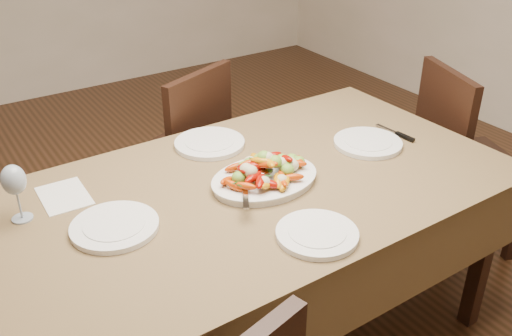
{
  "coord_description": "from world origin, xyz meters",
  "views": [
    {
      "loc": [
        -1.1,
        -1.68,
        1.77
      ],
      "look_at": [
        -0.15,
        -0.24,
        0.82
      ],
      "focal_mm": 40.0,
      "sensor_mm": 36.0,
      "label": 1
    }
  ],
  "objects_px": {
    "plate_left": "(115,227)",
    "plate_far": "(210,143)",
    "chair_far": "(172,159)",
    "plate_right": "(368,143)",
    "plate_near": "(317,234)",
    "chair_right": "(471,162)",
    "wine_glass": "(16,191)",
    "dining_table": "(256,268)",
    "serving_platter": "(265,181)"
  },
  "relations": [
    {
      "from": "chair_far",
      "to": "plate_far",
      "type": "xyz_separation_m",
      "value": [
        -0.04,
        -0.47,
        0.29
      ]
    },
    {
      "from": "chair_far",
      "to": "plate_left",
      "type": "height_order",
      "value": "chair_far"
    },
    {
      "from": "chair_right",
      "to": "wine_glass",
      "type": "xyz_separation_m",
      "value": [
        -1.98,
        0.22,
        0.39
      ]
    },
    {
      "from": "dining_table",
      "to": "wine_glass",
      "type": "bearing_deg",
      "value": 163.37
    },
    {
      "from": "plate_right",
      "to": "wine_glass",
      "type": "bearing_deg",
      "value": 170.44
    },
    {
      "from": "plate_far",
      "to": "plate_near",
      "type": "relative_size",
      "value": 1.1
    },
    {
      "from": "dining_table",
      "to": "plate_left",
      "type": "xyz_separation_m",
      "value": [
        -0.52,
        0.01,
        0.39
      ]
    },
    {
      "from": "plate_right",
      "to": "plate_near",
      "type": "relative_size",
      "value": 1.07
    },
    {
      "from": "serving_platter",
      "to": "plate_far",
      "type": "xyz_separation_m",
      "value": [
        -0.02,
        0.37,
        -0.0
      ]
    },
    {
      "from": "serving_platter",
      "to": "plate_near",
      "type": "relative_size",
      "value": 1.53
    },
    {
      "from": "serving_platter",
      "to": "plate_right",
      "type": "relative_size",
      "value": 1.42
    },
    {
      "from": "chair_far",
      "to": "chair_right",
      "type": "relative_size",
      "value": 1.0
    },
    {
      "from": "plate_left",
      "to": "plate_far",
      "type": "bearing_deg",
      "value": 32.98
    },
    {
      "from": "plate_right",
      "to": "wine_glass",
      "type": "distance_m",
      "value": 1.3
    },
    {
      "from": "chair_far",
      "to": "plate_near",
      "type": "relative_size",
      "value": 3.78
    },
    {
      "from": "plate_left",
      "to": "wine_glass",
      "type": "relative_size",
      "value": 1.33
    },
    {
      "from": "chair_right",
      "to": "plate_left",
      "type": "xyz_separation_m",
      "value": [
        -1.76,
        0.01,
        0.29
      ]
    },
    {
      "from": "wine_glass",
      "to": "plate_far",
      "type": "bearing_deg",
      "value": 9.66
    },
    {
      "from": "plate_left",
      "to": "plate_right",
      "type": "xyz_separation_m",
      "value": [
        1.05,
        -0.0,
        0.0
      ]
    },
    {
      "from": "serving_platter",
      "to": "wine_glass",
      "type": "height_order",
      "value": "wine_glass"
    },
    {
      "from": "serving_platter",
      "to": "plate_left",
      "type": "relative_size",
      "value": 1.41
    },
    {
      "from": "plate_right",
      "to": "plate_near",
      "type": "xyz_separation_m",
      "value": [
        -0.56,
        -0.37,
        0.0
      ]
    },
    {
      "from": "plate_far",
      "to": "wine_glass",
      "type": "relative_size",
      "value": 1.36
    },
    {
      "from": "serving_platter",
      "to": "plate_near",
      "type": "bearing_deg",
      "value": -97.39
    },
    {
      "from": "chair_far",
      "to": "plate_near",
      "type": "bearing_deg",
      "value": 63.89
    },
    {
      "from": "serving_platter",
      "to": "plate_right",
      "type": "bearing_deg",
      "value": 2.64
    },
    {
      "from": "plate_far",
      "to": "serving_platter",
      "type": "bearing_deg",
      "value": -87.65
    },
    {
      "from": "plate_right",
      "to": "plate_near",
      "type": "height_order",
      "value": "same"
    },
    {
      "from": "chair_right",
      "to": "plate_far",
      "type": "relative_size",
      "value": 3.42
    },
    {
      "from": "wine_glass",
      "to": "chair_far",
      "type": "bearing_deg",
      "value": 37.11
    },
    {
      "from": "chair_far",
      "to": "plate_left",
      "type": "relative_size",
      "value": 3.49
    },
    {
      "from": "chair_far",
      "to": "serving_platter",
      "type": "relative_size",
      "value": 2.48
    },
    {
      "from": "chair_right",
      "to": "plate_right",
      "type": "bearing_deg",
      "value": 108.97
    },
    {
      "from": "plate_left",
      "to": "wine_glass",
      "type": "bearing_deg",
      "value": 136.37
    },
    {
      "from": "chair_right",
      "to": "plate_near",
      "type": "bearing_deg",
      "value": 125.62
    },
    {
      "from": "plate_far",
      "to": "chair_far",
      "type": "bearing_deg",
      "value": 84.72
    },
    {
      "from": "chair_right",
      "to": "plate_right",
      "type": "relative_size",
      "value": 3.53
    },
    {
      "from": "serving_platter",
      "to": "dining_table",
      "type": "bearing_deg",
      "value": 144.87
    },
    {
      "from": "plate_left",
      "to": "plate_near",
      "type": "distance_m",
      "value": 0.62
    },
    {
      "from": "chair_far",
      "to": "plate_near",
      "type": "height_order",
      "value": "chair_far"
    },
    {
      "from": "serving_platter",
      "to": "chair_far",
      "type": "bearing_deg",
      "value": 88.05
    },
    {
      "from": "serving_platter",
      "to": "plate_far",
      "type": "relative_size",
      "value": 1.38
    },
    {
      "from": "chair_right",
      "to": "plate_far",
      "type": "bearing_deg",
      "value": 93.58
    },
    {
      "from": "plate_right",
      "to": "wine_glass",
      "type": "height_order",
      "value": "wine_glass"
    },
    {
      "from": "plate_left",
      "to": "plate_far",
      "type": "relative_size",
      "value": 0.98
    },
    {
      "from": "chair_right",
      "to": "plate_near",
      "type": "relative_size",
      "value": 3.78
    },
    {
      "from": "chair_right",
      "to": "plate_far",
      "type": "xyz_separation_m",
      "value": [
        -1.23,
        0.35,
        0.29
      ]
    },
    {
      "from": "dining_table",
      "to": "chair_right",
      "type": "height_order",
      "value": "chair_right"
    },
    {
      "from": "plate_near",
      "to": "serving_platter",
      "type": "bearing_deg",
      "value": 82.61
    },
    {
      "from": "dining_table",
      "to": "plate_right",
      "type": "xyz_separation_m",
      "value": [
        0.54,
        0.01,
        0.39
      ]
    }
  ]
}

